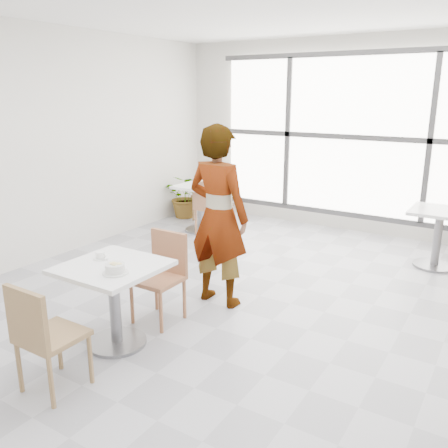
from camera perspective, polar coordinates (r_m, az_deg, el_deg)
The scene contains 15 objects.
floor at distance 4.92m, azimuth 1.90°, elevation -10.46°, with size 7.00×7.00×0.00m, color #9E9EA5.
wall_back at distance 7.68m, azimuth 15.58°, elevation 10.14°, with size 6.00×6.00×0.00m, color silver.
wall_left at distance 6.50m, azimuth -21.69°, elevation 8.70°, with size 7.00×7.00×0.00m, color silver.
window at distance 7.62m, azimuth 15.44°, elevation 10.11°, with size 4.60×0.07×2.52m.
main_table at distance 4.22m, azimuth -13.20°, elevation -7.74°, with size 0.80×0.80×0.75m.
chair_near at distance 3.72m, azimuth -21.17°, elevation -12.12°, with size 0.42×0.42×0.87m.
chair_far at distance 4.63m, azimuth -7.41°, elevation -5.56°, with size 0.42×0.42×0.87m.
oatmeal_bowl at distance 3.92m, azimuth -13.04°, elevation -5.25°, with size 0.21×0.21×0.09m.
coffee_cup at distance 4.29m, azimuth -14.72°, elevation -3.74°, with size 0.16×0.13×0.07m.
person at distance 4.81m, azimuth -0.69°, elevation 0.89°, with size 0.69×0.45×1.88m, color black.
bg_table_left at distance 7.53m, azimuth -2.82°, elevation 2.77°, with size 0.70×0.70×0.75m.
bg_table_right at distance 6.53m, azimuth 24.52°, elevation -0.69°, with size 0.70×0.70×0.75m.
bg_chair_left_near at distance 7.26m, azimuth -1.87°, elevation 2.40°, with size 0.42×0.42×0.87m.
bg_chair_left_far at distance 8.26m, azimuth -1.68°, elevation 4.04°, with size 0.42×0.42×0.87m.
plant_left at distance 8.38m, azimuth -4.59°, elevation 3.36°, with size 0.69×0.60×0.77m, color #4C7E43.
Camera 1 is at (2.22, -3.82, 2.17)m, focal length 37.77 mm.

